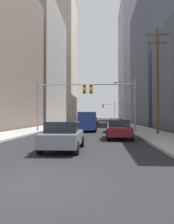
% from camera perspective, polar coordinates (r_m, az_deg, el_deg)
% --- Properties ---
extents(ground_plane, '(400.00, 400.00, 0.00)m').
position_cam_1_polar(ground_plane, '(6.16, -15.42, -18.08)').
color(ground_plane, black).
extents(sidewalk_left, '(3.75, 160.00, 0.15)m').
position_cam_1_polar(sidewalk_left, '(56.27, -4.85, -2.84)').
color(sidewalk_left, '#9E9E99').
rests_on(sidewalk_left, ground).
extents(sidewalk_right, '(3.75, 160.00, 0.15)m').
position_cam_1_polar(sidewalk_right, '(55.79, 9.14, -2.85)').
color(sidewalk_right, '#9E9E99').
rests_on(sidewalk_right, ground).
extents(cargo_van_blue, '(2.18, 5.28, 2.26)m').
position_cam_1_polar(cargo_van_blue, '(26.04, 0.14, -2.22)').
color(cargo_van_blue, navy).
rests_on(cargo_van_blue, ground).
extents(sedan_grey, '(1.95, 4.23, 1.52)m').
position_cam_1_polar(sedan_grey, '(11.72, -6.18, -6.13)').
color(sedan_grey, slate).
rests_on(sedan_grey, ground).
extents(sedan_maroon, '(1.95, 4.23, 1.52)m').
position_cam_1_polar(sedan_maroon, '(17.57, 8.22, -4.44)').
color(sedan_maroon, maroon).
rests_on(sedan_maroon, ground).
extents(sedan_silver, '(1.95, 4.25, 1.52)m').
position_cam_1_polar(sedan_silver, '(25.20, 7.48, -3.42)').
color(sedan_silver, '#B7BABF').
rests_on(sedan_silver, ground).
extents(sedan_red, '(1.95, 4.23, 1.52)m').
position_cam_1_polar(sedan_red, '(38.92, 1.21, -2.60)').
color(sedan_red, maroon).
rests_on(sedan_red, ground).
extents(sedan_green, '(1.95, 4.26, 1.52)m').
position_cam_1_polar(sedan_green, '(47.65, 1.73, -2.33)').
color(sedan_green, '#195938').
rests_on(sedan_green, ground).
extents(traffic_signal_near_left, '(5.71, 0.44, 6.00)m').
position_cam_1_polar(traffic_signal_near_left, '(25.43, -7.25, 4.17)').
color(traffic_signal_near_left, gray).
rests_on(traffic_signal_near_left, ground).
extents(traffic_signal_near_right, '(5.20, 0.44, 6.00)m').
position_cam_1_polar(traffic_signal_near_right, '(24.97, 7.16, 4.22)').
color(traffic_signal_near_right, gray).
rests_on(traffic_signal_near_right, ground).
extents(traffic_signal_far_right, '(3.78, 0.44, 6.00)m').
position_cam_1_polar(traffic_signal_far_right, '(65.94, 5.85, 0.87)').
color(traffic_signal_far_right, gray).
rests_on(traffic_signal_far_right, ground).
extents(utility_pole_right, '(2.20, 0.28, 10.29)m').
position_cam_1_polar(utility_pole_right, '(22.42, 17.76, 8.26)').
color(utility_pole_right, brown).
rests_on(utility_pole_right, ground).
extents(street_lamp_right, '(2.03, 0.32, 7.50)m').
position_cam_1_polar(street_lamp_right, '(35.92, 9.54, 3.23)').
color(street_lamp_right, gray).
rests_on(street_lamp_right, ground).
extents(building_left_mid_office, '(15.79, 24.82, 30.28)m').
position_cam_1_polar(building_left_mid_office, '(61.73, -14.75, 11.42)').
color(building_left_mid_office, gray).
rests_on(building_left_mid_office, ground).
extents(building_left_far_tower, '(25.62, 18.87, 51.67)m').
position_cam_1_polar(building_left_far_tower, '(98.83, -10.86, 13.01)').
color(building_left_far_tower, '#B7A893').
rests_on(building_left_far_tower, ground).
extents(building_right_mid_block, '(16.09, 24.71, 28.53)m').
position_cam_1_polar(building_right_mid_block, '(54.68, 21.41, 12.16)').
color(building_right_mid_block, '#4C515B').
rests_on(building_right_mid_block, ground).
extents(building_right_far_highrise, '(21.44, 29.48, 50.82)m').
position_cam_1_polar(building_right_far_highrise, '(99.41, 15.00, 12.69)').
color(building_right_far_highrise, '#93939E').
rests_on(building_right_far_highrise, ground).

